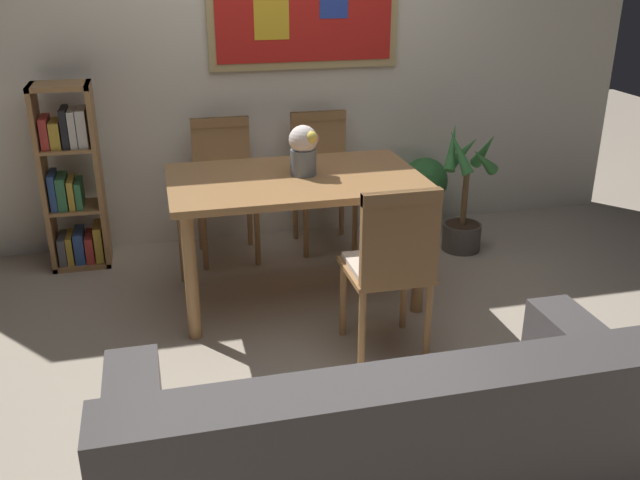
{
  "coord_description": "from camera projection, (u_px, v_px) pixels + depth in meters",
  "views": [
    {
      "loc": [
        -0.83,
        -3.21,
        1.89
      ],
      "look_at": [
        -0.12,
        -0.29,
        0.65
      ],
      "focal_mm": 38.81,
      "sensor_mm": 36.0,
      "label": 1
    }
  ],
  "objects": [
    {
      "name": "leather_couch",
      "position": [
        389.0,
        468.0,
        2.3
      ],
      "size": [
        1.8,
        0.84,
        0.84
      ],
      "color": "#514C4C",
      "rests_on": "ground_plane"
    },
    {
      "name": "wall_back_with_painting",
      "position": [
        274.0,
        49.0,
        4.64
      ],
      "size": [
        5.2,
        0.14,
        2.6
      ],
      "color": "silver",
      "rests_on": "ground_plane"
    },
    {
      "name": "dining_chair_near_right",
      "position": [
        392.0,
        258.0,
        3.33
      ],
      "size": [
        0.4,
        0.41,
        0.91
      ],
      "color": "#9E7042",
      "rests_on": "ground_plane"
    },
    {
      "name": "bookshelf",
      "position": [
        72.0,
        183.0,
        4.37
      ],
      "size": [
        0.36,
        0.28,
        1.18
      ],
      "color": "#9E7042",
      "rests_on": "ground_plane"
    },
    {
      "name": "dining_table",
      "position": [
        295.0,
        194.0,
        3.91
      ],
      "size": [
        1.41,
        0.87,
        0.74
      ],
      "color": "#9E7042",
      "rests_on": "ground_plane"
    },
    {
      "name": "potted_ivy",
      "position": [
        424.0,
        189.0,
        5.01
      ],
      "size": [
        0.33,
        0.33,
        0.56
      ],
      "color": "#B2ADA3",
      "rests_on": "ground_plane"
    },
    {
      "name": "potted_palm",
      "position": [
        464.0,
        203.0,
        4.67
      ],
      "size": [
        0.38,
        0.39,
        0.88
      ],
      "color": "#4C4742",
      "rests_on": "ground_plane"
    },
    {
      "name": "dining_chair_far_left",
      "position": [
        224.0,
        177.0,
        4.55
      ],
      "size": [
        0.4,
        0.41,
        0.91
      ],
      "color": "#9E7042",
      "rests_on": "ground_plane"
    },
    {
      "name": "ground_plane",
      "position": [
        328.0,
        328.0,
        3.78
      ],
      "size": [
        12.0,
        12.0,
        0.0
      ],
      "primitive_type": "plane",
      "color": "tan"
    },
    {
      "name": "dining_chair_far_right",
      "position": [
        322.0,
        168.0,
        4.73
      ],
      "size": [
        0.4,
        0.41,
        0.91
      ],
      "color": "#9E7042",
      "rests_on": "ground_plane"
    },
    {
      "name": "flower_vase",
      "position": [
        304.0,
        148.0,
        3.84
      ],
      "size": [
        0.17,
        0.17,
        0.28
      ],
      "color": "slate",
      "rests_on": "dining_table"
    }
  ]
}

